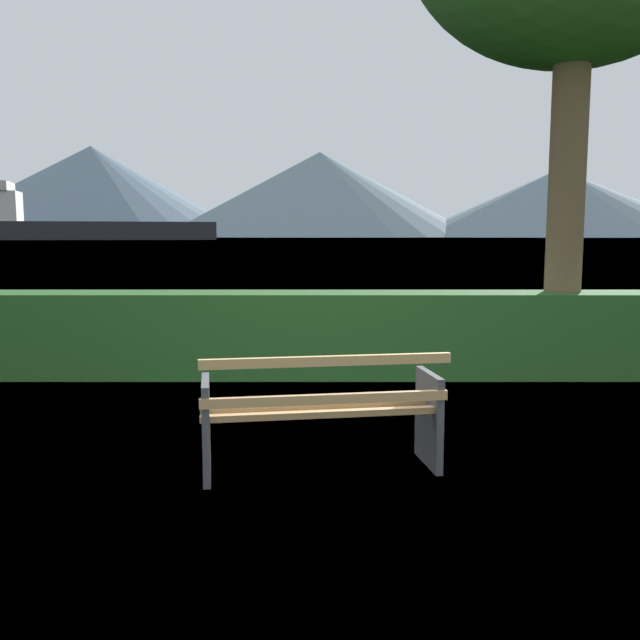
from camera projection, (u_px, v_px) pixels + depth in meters
name	position (u px, v px, depth m)	size (l,w,h in m)	color
ground_plane	(320.00, 469.00, 4.85)	(1400.00, 1400.00, 0.00)	#4C6B33
water_surface	(320.00, 239.00, 309.11)	(620.00, 620.00, 0.00)	slate
park_bench	(321.00, 413.00, 4.74)	(1.73, 0.82, 0.87)	tan
hedge_row	(320.00, 334.00, 8.05)	(13.27, 0.79, 0.98)	#285B23
cargo_ship_large	(63.00, 224.00, 233.69)	(90.02, 33.65, 19.29)	#232328
distant_hills	(268.00, 195.00, 578.59)	(653.06, 317.36, 78.58)	slate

